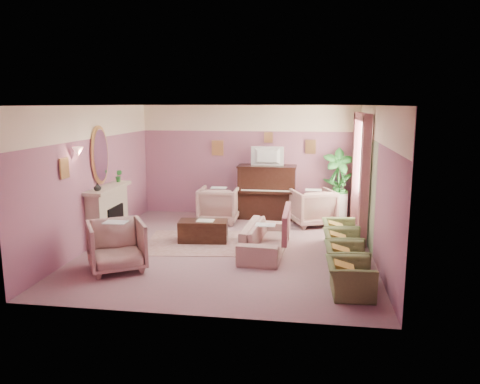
# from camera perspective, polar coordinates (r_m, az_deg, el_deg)

# --- Properties ---
(floor) EXTENTS (5.50, 6.00, 0.01)m
(floor) POSITION_cam_1_polar(r_m,az_deg,el_deg) (9.33, -1.35, -6.94)
(floor) COLOR gray
(floor) RESTS_ON ground
(ceiling) EXTENTS (5.50, 6.00, 0.01)m
(ceiling) POSITION_cam_1_polar(r_m,az_deg,el_deg) (8.90, -1.43, 10.52)
(ceiling) COLOR beige
(ceiling) RESTS_ON wall_back
(wall_back) EXTENTS (5.50, 0.02, 2.80)m
(wall_back) POSITION_cam_1_polar(r_m,az_deg,el_deg) (11.95, 1.08, 3.83)
(wall_back) COLOR #7F5278
(wall_back) RESTS_ON floor
(wall_front) EXTENTS (5.50, 0.02, 2.80)m
(wall_front) POSITION_cam_1_polar(r_m,az_deg,el_deg) (6.13, -6.19, -2.82)
(wall_front) COLOR #7F5278
(wall_front) RESTS_ON floor
(wall_left) EXTENTS (0.02, 6.00, 2.80)m
(wall_left) POSITION_cam_1_polar(r_m,az_deg,el_deg) (9.86, -17.35, 1.88)
(wall_left) COLOR #7F5278
(wall_left) RESTS_ON floor
(wall_right) EXTENTS (0.02, 6.00, 2.80)m
(wall_right) POSITION_cam_1_polar(r_m,az_deg,el_deg) (8.96, 16.21, 1.11)
(wall_right) COLOR #7F5278
(wall_right) RESTS_ON floor
(picture_rail_band) EXTENTS (5.50, 0.01, 0.65)m
(picture_rail_band) POSITION_cam_1_polar(r_m,az_deg,el_deg) (11.86, 1.09, 8.99)
(picture_rail_band) COLOR #FFE8C9
(picture_rail_band) RESTS_ON wall_back
(stripe_panel) EXTENTS (0.01, 3.00, 2.15)m
(stripe_panel) POSITION_cam_1_polar(r_m,az_deg,el_deg) (10.29, 15.10, 0.52)
(stripe_panel) COLOR #94A97E
(stripe_panel) RESTS_ON wall_right
(fireplace_surround) EXTENTS (0.30, 1.40, 1.10)m
(fireplace_surround) POSITION_cam_1_polar(r_m,az_deg,el_deg) (10.12, -15.78, -2.71)
(fireplace_surround) COLOR #B8A88F
(fireplace_surround) RESTS_ON floor
(fireplace_inset) EXTENTS (0.18, 0.72, 0.68)m
(fireplace_inset) POSITION_cam_1_polar(r_m,az_deg,el_deg) (10.12, -15.22, -3.57)
(fireplace_inset) COLOR black
(fireplace_inset) RESTS_ON floor
(fire_ember) EXTENTS (0.06, 0.54, 0.10)m
(fire_ember) POSITION_cam_1_polar(r_m,az_deg,el_deg) (10.15, -14.96, -4.56)
(fire_ember) COLOR #FF6732
(fire_ember) RESTS_ON floor
(mantel_shelf) EXTENTS (0.40, 1.55, 0.07)m
(mantel_shelf) POSITION_cam_1_polar(r_m,az_deg,el_deg) (10.00, -15.79, 0.46)
(mantel_shelf) COLOR #B8A88F
(mantel_shelf) RESTS_ON fireplace_surround
(hearth) EXTENTS (0.55, 1.50, 0.02)m
(hearth) POSITION_cam_1_polar(r_m,az_deg,el_deg) (10.18, -14.60, -5.72)
(hearth) COLOR #B8A88F
(hearth) RESTS_ON floor
(mirror_frame) EXTENTS (0.04, 0.72, 1.20)m
(mirror_frame) POSITION_cam_1_polar(r_m,az_deg,el_deg) (9.96, -16.72, 4.33)
(mirror_frame) COLOR tan
(mirror_frame) RESTS_ON wall_left
(mirror_glass) EXTENTS (0.01, 0.60, 1.06)m
(mirror_glass) POSITION_cam_1_polar(r_m,az_deg,el_deg) (9.95, -16.59, 4.33)
(mirror_glass) COLOR white
(mirror_glass) RESTS_ON wall_left
(sconce_shade) EXTENTS (0.20, 0.20, 0.16)m
(sconce_shade) POSITION_cam_1_polar(r_m,az_deg,el_deg) (8.97, -19.15, 4.69)
(sconce_shade) COLOR #FFB098
(sconce_shade) RESTS_ON wall_left
(piano) EXTENTS (1.40, 0.60, 1.30)m
(piano) POSITION_cam_1_polar(r_m,az_deg,el_deg) (11.69, 3.29, -0.05)
(piano) COLOR black
(piano) RESTS_ON floor
(piano_keyshelf) EXTENTS (1.30, 0.12, 0.06)m
(piano_keyshelf) POSITION_cam_1_polar(r_m,az_deg,el_deg) (11.34, 3.14, -0.03)
(piano_keyshelf) COLOR black
(piano_keyshelf) RESTS_ON piano
(piano_keys) EXTENTS (1.20, 0.08, 0.02)m
(piano_keys) POSITION_cam_1_polar(r_m,az_deg,el_deg) (11.33, 3.14, 0.17)
(piano_keys) COLOR white
(piano_keys) RESTS_ON piano
(piano_top) EXTENTS (1.45, 0.65, 0.04)m
(piano_top) POSITION_cam_1_polar(r_m,az_deg,el_deg) (11.59, 3.33, 3.15)
(piano_top) COLOR black
(piano_top) RESTS_ON piano
(television) EXTENTS (0.80, 0.12, 0.48)m
(television) POSITION_cam_1_polar(r_m,az_deg,el_deg) (11.51, 3.32, 4.55)
(television) COLOR black
(television) RESTS_ON piano
(print_back_left) EXTENTS (0.30, 0.03, 0.38)m
(print_back_left) POSITION_cam_1_polar(r_m,az_deg,el_deg) (12.00, -2.75, 5.39)
(print_back_left) COLOR tan
(print_back_left) RESTS_ON wall_back
(print_back_right) EXTENTS (0.26, 0.03, 0.34)m
(print_back_right) POSITION_cam_1_polar(r_m,az_deg,el_deg) (11.77, 8.60, 5.47)
(print_back_right) COLOR tan
(print_back_right) RESTS_ON wall_back
(print_back_mid) EXTENTS (0.22, 0.03, 0.26)m
(print_back_mid) POSITION_cam_1_polar(r_m,az_deg,el_deg) (11.80, 3.49, 6.65)
(print_back_mid) COLOR tan
(print_back_mid) RESTS_ON wall_back
(print_left_wall) EXTENTS (0.03, 0.28, 0.36)m
(print_left_wall) POSITION_cam_1_polar(r_m,az_deg,el_deg) (8.74, -20.62, 2.73)
(print_left_wall) COLOR tan
(print_left_wall) RESTS_ON wall_left
(window_blind) EXTENTS (0.03, 1.40, 1.80)m
(window_blind) POSITION_cam_1_polar(r_m,az_deg,el_deg) (10.44, 14.92, 4.14)
(window_blind) COLOR #C2B79B
(window_blind) RESTS_ON wall_right
(curtain_left) EXTENTS (0.16, 0.34, 2.60)m
(curtain_left) POSITION_cam_1_polar(r_m,az_deg,el_deg) (9.58, 14.92, 1.16)
(curtain_left) COLOR #964F5A
(curtain_left) RESTS_ON floor
(curtain_right) EXTENTS (0.16, 0.34, 2.60)m
(curtain_right) POSITION_cam_1_polar(r_m,az_deg,el_deg) (11.39, 13.92, 2.67)
(curtain_right) COLOR #964F5A
(curtain_right) RESTS_ON floor
(pelmet) EXTENTS (0.16, 2.20, 0.16)m
(pelmet) POSITION_cam_1_polar(r_m,az_deg,el_deg) (10.38, 14.70, 8.88)
(pelmet) COLOR #964F5A
(pelmet) RESTS_ON wall_right
(mantel_plant) EXTENTS (0.16, 0.16, 0.28)m
(mantel_plant) POSITION_cam_1_polar(r_m,az_deg,el_deg) (10.46, -14.56, 1.90)
(mantel_plant) COLOR #2C7D30
(mantel_plant) RESTS_ON mantel_shelf
(mantel_vase) EXTENTS (0.16, 0.16, 0.16)m
(mantel_vase) POSITION_cam_1_polar(r_m,az_deg,el_deg) (9.53, -16.99, 0.58)
(mantel_vase) COLOR #FFE8C9
(mantel_vase) RESTS_ON mantel_shelf
(area_rug) EXTENTS (2.70, 2.10, 0.01)m
(area_rug) POSITION_cam_1_polar(r_m,az_deg,el_deg) (9.74, -3.94, -6.16)
(area_rug) COLOR #9E716D
(area_rug) RESTS_ON floor
(coffee_table) EXTENTS (1.05, 0.60, 0.45)m
(coffee_table) POSITION_cam_1_polar(r_m,az_deg,el_deg) (9.78, -4.49, -4.77)
(coffee_table) COLOR black
(coffee_table) RESTS_ON floor
(table_paper) EXTENTS (0.35, 0.28, 0.01)m
(table_paper) POSITION_cam_1_polar(r_m,az_deg,el_deg) (9.71, -4.23, -3.48)
(table_paper) COLOR beige
(table_paper) RESTS_ON coffee_table
(sofa) EXTENTS (0.64, 1.92, 0.77)m
(sofa) POSITION_cam_1_polar(r_m,az_deg,el_deg) (9.02, 3.10, -5.01)
(sofa) COLOR tan
(sofa) RESTS_ON floor
(sofa_throw) EXTENTS (0.10, 1.45, 0.53)m
(sofa_throw) POSITION_cam_1_polar(r_m,az_deg,el_deg) (8.94, 5.67, -3.78)
(sofa_throw) COLOR #964F5A
(sofa_throw) RESTS_ON sofa
(floral_armchair_left) EXTENTS (0.91, 0.91, 0.95)m
(floral_armchair_left) POSITION_cam_1_polar(r_m,az_deg,el_deg) (11.32, -2.60, -1.31)
(floral_armchair_left) COLOR tan
(floral_armchair_left) RESTS_ON floor
(floral_armchair_right) EXTENTS (0.91, 0.91, 0.95)m
(floral_armchair_right) POSITION_cam_1_polar(r_m,az_deg,el_deg) (11.15, 8.90, -1.62)
(floral_armchair_right) COLOR tan
(floral_armchair_right) RESTS_ON floor
(floral_armchair_front) EXTENTS (0.91, 0.91, 0.95)m
(floral_armchair_front) POSITION_cam_1_polar(r_m,az_deg,el_deg) (8.34, -14.83, -6.05)
(floral_armchair_front) COLOR tan
(floral_armchair_front) RESTS_ON floor
(olive_chair_a) EXTENTS (0.56, 0.80, 0.69)m
(olive_chair_a) POSITION_cam_1_polar(r_m,az_deg,el_deg) (7.27, 13.26, -9.56)
(olive_chair_a) COLOR #5D6B3D
(olive_chair_a) RESTS_ON floor
(olive_chair_b) EXTENTS (0.56, 0.80, 0.69)m
(olive_chair_b) POSITION_cam_1_polar(r_m,az_deg,el_deg) (8.04, 12.80, -7.56)
(olive_chair_b) COLOR #5D6B3D
(olive_chair_b) RESTS_ON floor
(olive_chair_c) EXTENTS (0.56, 0.80, 0.69)m
(olive_chair_c) POSITION_cam_1_polar(r_m,az_deg,el_deg) (8.83, 12.41, -5.90)
(olive_chair_c) COLOR #5D6B3D
(olive_chair_c) RESTS_ON floor
(olive_chair_d) EXTENTS (0.56, 0.80, 0.69)m
(olive_chair_d) POSITION_cam_1_polar(r_m,az_deg,el_deg) (9.61, 12.09, -4.52)
(olive_chair_d) COLOR #5D6B3D
(olive_chair_d) RESTS_ON floor
(side_table) EXTENTS (0.52, 0.52, 0.70)m
(side_table) POSITION_cam_1_polar(r_m,az_deg,el_deg) (11.66, 11.68, -1.79)
(side_table) COLOR silver
(side_table) RESTS_ON floor
(side_plant_big) EXTENTS (0.30, 0.30, 0.34)m
(side_plant_big) POSITION_cam_1_polar(r_m,az_deg,el_deg) (11.56, 11.78, 0.72)
(side_plant_big) COLOR #2C7D30
(side_plant_big) RESTS_ON side_table
(side_plant_small) EXTENTS (0.16, 0.16, 0.28)m
(side_plant_small) POSITION_cam_1_polar(r_m,az_deg,el_deg) (11.48, 12.40, 0.47)
(side_plant_small) COLOR #2C7D30
(side_plant_small) RESTS_ON side_table
(palm_pot) EXTENTS (0.34, 0.34, 0.34)m
(palm_pot) POSITION_cam_1_polar(r_m,az_deg,el_deg) (11.73, 11.73, -2.63)
(palm_pot) COLOR #A4573C
(palm_pot) RESTS_ON floor
(palm_plant) EXTENTS (0.76, 0.76, 1.44)m
(palm_plant) POSITION_cam_1_polar(r_m,az_deg,el_deg) (11.56, 11.89, 1.67)
(palm_plant) COLOR #2C7D30
(palm_plant) RESTS_ON palm_pot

